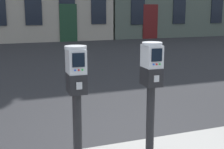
# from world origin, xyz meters

# --- Properties ---
(parking_meter_near_kerb) EXTENTS (0.23, 0.26, 1.31)m
(parking_meter_near_kerb) POSITION_xyz_m (-0.71, -0.31, 1.04)
(parking_meter_near_kerb) COLOR black
(parking_meter_near_kerb) RESTS_ON sidewalk_slab
(parking_meter_twin_adjacent) EXTENTS (0.23, 0.26, 1.31)m
(parking_meter_twin_adjacent) POSITION_xyz_m (0.12, -0.31, 1.05)
(parking_meter_twin_adjacent) COLOR black
(parking_meter_twin_adjacent) RESTS_ON sidewalk_slab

